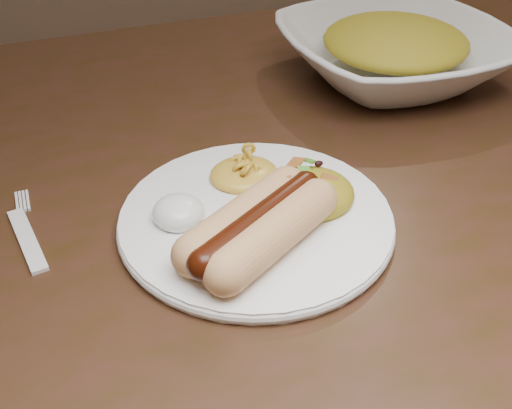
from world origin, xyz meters
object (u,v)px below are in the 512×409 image
object	(u,v)px
table	(232,225)
plate	(256,219)
fork	(27,240)
serving_bowl	(394,54)

from	to	relation	value
table	plate	bearing A→B (deg)	-97.24
plate	fork	bearing A→B (deg)	165.57
plate	fork	world-z (taller)	plate
table	serving_bowl	world-z (taller)	serving_bowl
table	plate	world-z (taller)	plate
table	fork	bearing A→B (deg)	-163.83
plate	fork	distance (m)	0.21
table	serving_bowl	bearing A→B (deg)	22.95
plate	table	bearing A→B (deg)	82.76
fork	serving_bowl	bearing A→B (deg)	11.19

